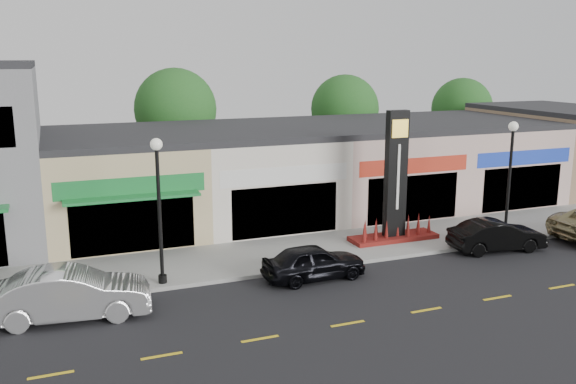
# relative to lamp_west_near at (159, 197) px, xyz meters

# --- Properties ---
(ground) EXTENTS (120.00, 120.00, 0.00)m
(ground) POSITION_rel_lamp_west_near_xyz_m (8.00, -2.50, -3.48)
(ground) COLOR black
(ground) RESTS_ON ground
(sidewalk) EXTENTS (52.00, 4.30, 0.15)m
(sidewalk) POSITION_rel_lamp_west_near_xyz_m (8.00, 1.85, -3.40)
(sidewalk) COLOR gray
(sidewalk) RESTS_ON ground
(curb) EXTENTS (52.00, 0.20, 0.15)m
(curb) POSITION_rel_lamp_west_near_xyz_m (8.00, -0.40, -3.40)
(curb) COLOR gray
(curb) RESTS_ON ground
(shop_beige) EXTENTS (7.00, 10.85, 4.80)m
(shop_beige) POSITION_rel_lamp_west_near_xyz_m (-0.50, 8.96, -1.08)
(shop_beige) COLOR #CBBA81
(shop_beige) RESTS_ON ground
(shop_cream) EXTENTS (7.00, 10.01, 4.80)m
(shop_cream) POSITION_rel_lamp_west_near_xyz_m (6.50, 8.97, -1.08)
(shop_cream) COLOR beige
(shop_cream) RESTS_ON ground
(shop_pink_w) EXTENTS (7.00, 10.01, 4.80)m
(shop_pink_w) POSITION_rel_lamp_west_near_xyz_m (13.50, 8.97, -1.08)
(shop_pink_w) COLOR #C8A898
(shop_pink_w) RESTS_ON ground
(shop_pink_e) EXTENTS (7.00, 10.01, 4.80)m
(shop_pink_e) POSITION_rel_lamp_west_near_xyz_m (20.50, 8.97, -1.08)
(shop_pink_e) COLOR #C8A898
(shop_pink_e) RESTS_ON ground
(shop_tan) EXTENTS (7.00, 10.01, 5.30)m
(shop_tan) POSITION_rel_lamp_west_near_xyz_m (27.50, 8.98, -0.83)
(shop_tan) COLOR #8B7051
(shop_tan) RESTS_ON ground
(tree_rear_west) EXTENTS (5.20, 5.20, 7.83)m
(tree_rear_west) POSITION_rel_lamp_west_near_xyz_m (4.00, 17.00, 1.74)
(tree_rear_west) COLOR #382619
(tree_rear_west) RESTS_ON ground
(tree_rear_mid) EXTENTS (4.80, 4.80, 7.29)m
(tree_rear_mid) POSITION_rel_lamp_west_near_xyz_m (16.00, 17.00, 1.41)
(tree_rear_mid) COLOR #382619
(tree_rear_mid) RESTS_ON ground
(tree_rear_east) EXTENTS (4.60, 4.60, 6.94)m
(tree_rear_east) POSITION_rel_lamp_west_near_xyz_m (26.00, 17.00, 1.15)
(tree_rear_east) COLOR #382619
(tree_rear_east) RESTS_ON ground
(lamp_west_near) EXTENTS (0.44, 0.44, 5.47)m
(lamp_west_near) POSITION_rel_lamp_west_near_xyz_m (0.00, 0.00, 0.00)
(lamp_west_near) COLOR black
(lamp_west_near) RESTS_ON sidewalk
(lamp_east_near) EXTENTS (0.44, 0.44, 5.47)m
(lamp_east_near) POSITION_rel_lamp_west_near_xyz_m (16.00, 0.00, 0.00)
(lamp_east_near) COLOR black
(lamp_east_near) RESTS_ON sidewalk
(pylon_sign) EXTENTS (4.20, 1.30, 6.00)m
(pylon_sign) POSITION_rel_lamp_west_near_xyz_m (11.00, 1.70, -1.20)
(pylon_sign) COLOR #621011
(pylon_sign) RESTS_ON sidewalk
(car_white_van) EXTENTS (2.34, 5.30, 1.69)m
(car_white_van) POSITION_rel_lamp_west_near_xyz_m (-3.30, -1.78, -2.63)
(car_white_van) COLOR silver
(car_white_van) RESTS_ON ground
(car_black_sedan) EXTENTS (1.78, 4.11, 1.38)m
(car_black_sedan) POSITION_rel_lamp_west_near_xyz_m (5.63, -1.33, -2.79)
(car_black_sedan) COLOR black
(car_black_sedan) RESTS_ON ground
(car_black_conv) EXTENTS (2.02, 4.41, 1.40)m
(car_black_conv) POSITION_rel_lamp_west_near_xyz_m (14.65, -1.03, -2.78)
(car_black_conv) COLOR black
(car_black_conv) RESTS_ON ground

